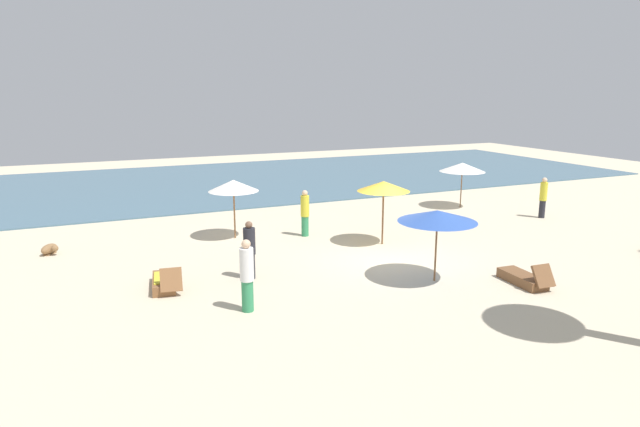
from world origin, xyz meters
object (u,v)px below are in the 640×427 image
lounger_1 (524,278)px  person_1 (250,250)px  dog (50,249)px  umbrella_0 (384,186)px  person_3 (305,213)px  umbrella_2 (437,216)px  umbrella_3 (233,186)px  umbrella_1 (462,167)px  person_2 (543,197)px  lounger_0 (165,282)px  person_0 (247,275)px

lounger_1 → person_1: bearing=152.4°
dog → lounger_1: bearing=-35.0°
umbrella_0 → person_3: bearing=134.3°
umbrella_0 → umbrella_2: size_ratio=1.01×
person_3 → umbrella_2: bearing=-76.0°
umbrella_0 → umbrella_3: umbrella_0 is taller
umbrella_1 → person_1: 13.14m
umbrella_3 → person_1: umbrella_3 is taller
lounger_1 → person_2: 9.08m
umbrella_1 → lounger_0: umbrella_1 is taller
umbrella_2 → lounger_0: 7.78m
umbrella_0 → umbrella_3: 5.40m
lounger_0 → dog: bearing=121.8°
umbrella_0 → person_0: 7.33m
lounger_0 → person_0: person_0 is taller
umbrella_3 → lounger_1: (6.11, -8.13, -1.79)m
person_0 → person_1: 2.42m
umbrella_3 → dog: 6.45m
person_1 → lounger_0: bearing=176.2°
lounger_1 → dog: (-12.29, 8.60, 0.02)m
lounger_0 → person_1: 2.50m
lounger_0 → person_3: bearing=32.3°
person_0 → person_3: 7.25m
person_3 → person_1: bearing=-131.1°
umbrella_2 → person_3: 6.34m
umbrella_1 → person_2: umbrella_1 is taller
dog → person_2: bearing=-7.7°
umbrella_2 → umbrella_3: 7.93m
lounger_0 → person_2: person_2 is taller
umbrella_2 → lounger_1: umbrella_2 is taller
umbrella_1 → umbrella_2: bearing=-131.8°
person_0 → person_1: size_ratio=1.07×
umbrella_3 → person_0: umbrella_3 is taller
umbrella_2 → lounger_1: bearing=-31.0°
umbrella_1 → person_1: size_ratio=1.22×
person_1 → dog: bearing=137.2°
umbrella_0 → person_1: (-5.34, -1.61, -1.22)m
umbrella_0 → person_3: (-2.08, 2.13, -1.19)m
umbrella_2 → umbrella_3: size_ratio=1.03×
person_2 → umbrella_2: bearing=-151.9°
person_2 → person_3: size_ratio=1.00×
umbrella_2 → person_0: size_ratio=1.22×
person_0 → umbrella_2: bearing=-0.4°
person_3 → dog: person_3 is taller
umbrella_0 → person_1: size_ratio=1.33×
person_3 → umbrella_3: bearing=162.5°
umbrella_0 → person_2: 8.44m
person_2 → dog: size_ratio=2.31×
person_1 → person_2: person_2 is taller
lounger_1 → person_3: bearing=116.3°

